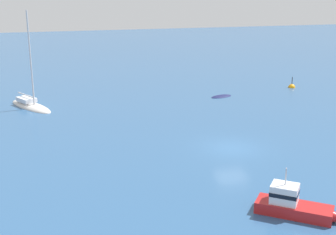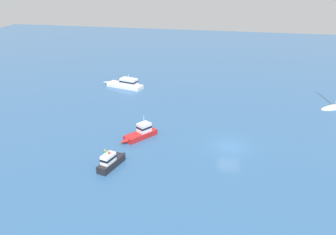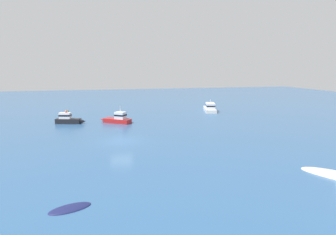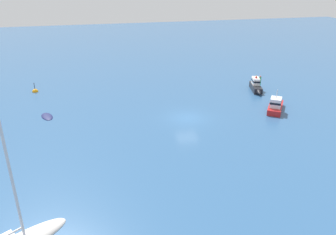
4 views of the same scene
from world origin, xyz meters
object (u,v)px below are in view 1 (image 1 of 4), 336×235
dinghy (221,97)px  ketch (31,105)px  powerboat (294,204)px  channel_buoy (292,87)px

dinghy → ketch: bearing=161.1°
dinghy → powerboat: bearing=-117.9°
channel_buoy → powerboat: bearing=154.1°
ketch → dinghy: (-0.20, -20.43, -0.17)m
ketch → dinghy: ketch is taller
powerboat → channel_buoy: (29.00, -14.06, -0.63)m
ketch → channel_buoy: 30.12m
ketch → dinghy: 20.43m
powerboat → channel_buoy: bearing=99.5°
powerboat → ketch: ketch is taller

